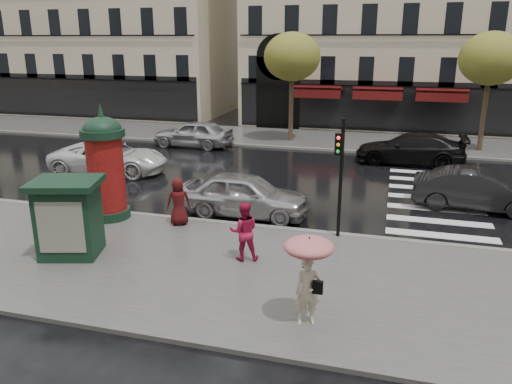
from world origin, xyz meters
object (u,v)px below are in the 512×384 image
(traffic_light, at_px, (340,167))
(car_white, at_px, (109,157))
(car_silver, at_px, (245,194))
(woman_red, at_px, (244,231))
(man_burgundy, at_px, (179,201))
(car_black, at_px, (410,149))
(morris_column, at_px, (105,164))
(newsstand, at_px, (69,217))
(car_darkgrey, at_px, (477,190))
(car_far_silver, at_px, (193,134))
(woman_umbrella, at_px, (308,266))

(traffic_light, distance_m, car_white, 12.92)
(car_silver, bearing_deg, woman_red, -163.12)
(woman_red, height_order, man_burgundy, woman_red)
(woman_red, bearing_deg, car_black, -128.22)
(morris_column, height_order, newsstand, morris_column)
(woman_red, height_order, car_black, woman_red)
(car_black, bearing_deg, traffic_light, -11.89)
(car_silver, height_order, car_darkgrey, car_silver)
(traffic_light, height_order, car_black, traffic_light)
(car_black, bearing_deg, car_white, -67.33)
(morris_column, bearing_deg, woman_red, -20.63)
(traffic_light, distance_m, car_silver, 4.14)
(car_white, xyz_separation_m, car_far_silver, (1.56, 6.74, 0.04))
(morris_column, relative_size, car_darkgrey, 0.87)
(woman_umbrella, height_order, car_black, woman_umbrella)
(car_darkgrey, distance_m, car_far_silver, 16.67)
(car_silver, distance_m, car_white, 9.01)
(woman_red, relative_size, traffic_light, 0.45)
(woman_umbrella, relative_size, morris_column, 0.52)
(woman_umbrella, bearing_deg, car_black, 81.64)
(car_darkgrey, bearing_deg, car_far_silver, 66.99)
(newsstand, xyz_separation_m, car_silver, (3.84, 4.96, -0.49))
(car_far_silver, bearing_deg, car_white, -11.05)
(woman_umbrella, relative_size, car_white, 0.38)
(car_darkgrey, bearing_deg, newsstand, 128.31)
(newsstand, distance_m, car_black, 17.76)
(car_silver, distance_m, car_darkgrey, 8.74)
(woman_umbrella, distance_m, car_silver, 7.66)
(car_white, xyz_separation_m, car_black, (13.96, 5.81, 0.03))
(car_silver, bearing_deg, car_darkgrey, -69.47)
(woman_red, distance_m, car_darkgrey, 9.89)
(woman_umbrella, xyz_separation_m, woman_red, (-2.33, 2.86, -0.52))
(woman_red, bearing_deg, woman_umbrella, 110.01)
(man_burgundy, xyz_separation_m, car_silver, (1.83, 1.80, -0.14))
(newsstand, bearing_deg, car_white, 115.00)
(woman_red, height_order, car_silver, woman_red)
(car_black, bearing_deg, car_far_silver, -94.19)
(traffic_light, bearing_deg, car_darkgrey, 43.25)
(woman_red, relative_size, car_silver, 0.37)
(morris_column, xyz_separation_m, newsstand, (0.68, -3.16, -0.77))
(woman_red, distance_m, man_burgundy, 3.65)
(man_burgundy, distance_m, newsstand, 3.76)
(man_burgundy, height_order, car_black, man_burgundy)
(car_black, bearing_deg, woman_red, -19.03)
(woman_umbrella, bearing_deg, car_darkgrey, 63.98)
(morris_column, height_order, car_far_silver, morris_column)
(traffic_light, relative_size, car_darkgrey, 0.82)
(man_burgundy, xyz_separation_m, car_black, (7.74, 11.68, -0.15))
(woman_red, distance_m, traffic_light, 3.71)
(woman_red, relative_size, car_white, 0.31)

